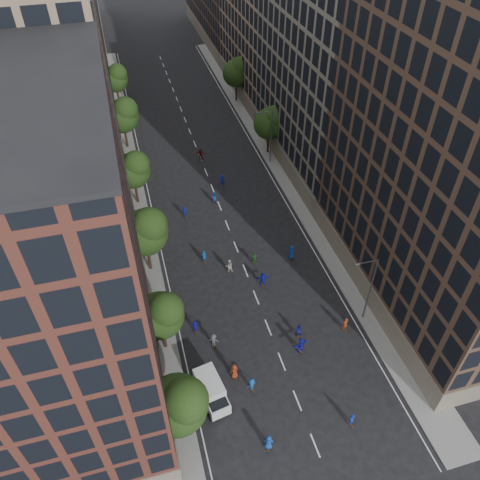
{
  "coord_description": "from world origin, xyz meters",
  "views": [
    {
      "loc": [
        -11.45,
        -16.15,
        41.4
      ],
      "look_at": [
        0.27,
        26.0,
        2.0
      ],
      "focal_mm": 35.0,
      "sensor_mm": 36.0,
      "label": 1
    }
  ],
  "objects_px": {
    "skater_0": "(269,442)",
    "streetlamp_far": "(270,134)",
    "streetlamp_near": "(369,287)",
    "skater_1": "(352,420)",
    "cargo_van": "(211,391)",
    "skater_2": "(298,330)"
  },
  "relations": [
    {
      "from": "skater_0",
      "to": "streetlamp_far",
      "type": "bearing_deg",
      "value": -88.49
    },
    {
      "from": "streetlamp_near",
      "to": "streetlamp_far",
      "type": "height_order",
      "value": "same"
    },
    {
      "from": "streetlamp_far",
      "to": "skater_1",
      "type": "distance_m",
      "value": 44.69
    },
    {
      "from": "streetlamp_near",
      "to": "streetlamp_far",
      "type": "bearing_deg",
      "value": 90.0
    },
    {
      "from": "streetlamp_near",
      "to": "cargo_van",
      "type": "relative_size",
      "value": 1.85
    },
    {
      "from": "skater_1",
      "to": "skater_2",
      "type": "distance_m",
      "value": 10.76
    },
    {
      "from": "streetlamp_far",
      "to": "cargo_van",
      "type": "height_order",
      "value": "streetlamp_far"
    },
    {
      "from": "streetlamp_near",
      "to": "skater_2",
      "type": "xyz_separation_m",
      "value": [
        -7.63,
        -0.3,
        -4.38
      ]
    },
    {
      "from": "streetlamp_near",
      "to": "skater_2",
      "type": "bearing_deg",
      "value": -177.74
    },
    {
      "from": "skater_1",
      "to": "skater_2",
      "type": "height_order",
      "value": "skater_1"
    },
    {
      "from": "skater_0",
      "to": "skater_1",
      "type": "bearing_deg",
      "value": -160.32
    },
    {
      "from": "skater_1",
      "to": "skater_2",
      "type": "relative_size",
      "value": 1.03
    },
    {
      "from": "skater_1",
      "to": "streetlamp_far",
      "type": "bearing_deg",
      "value": -109.49
    },
    {
      "from": "streetlamp_far",
      "to": "skater_0",
      "type": "relative_size",
      "value": 4.87
    },
    {
      "from": "cargo_van",
      "to": "skater_2",
      "type": "relative_size",
      "value": 3.11
    },
    {
      "from": "skater_0",
      "to": "skater_2",
      "type": "distance_m",
      "value": 12.69
    },
    {
      "from": "streetlamp_near",
      "to": "cargo_van",
      "type": "bearing_deg",
      "value": -164.55
    },
    {
      "from": "skater_0",
      "to": "skater_1",
      "type": "xyz_separation_m",
      "value": [
        7.94,
        0.0,
        -0.12
      ]
    },
    {
      "from": "streetlamp_near",
      "to": "skater_0",
      "type": "height_order",
      "value": "streetlamp_near"
    },
    {
      "from": "streetlamp_near",
      "to": "skater_0",
      "type": "relative_size",
      "value": 4.87
    },
    {
      "from": "skater_0",
      "to": "skater_1",
      "type": "relative_size",
      "value": 1.14
    },
    {
      "from": "skater_1",
      "to": "streetlamp_near",
      "type": "bearing_deg",
      "value": -131.69
    }
  ]
}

